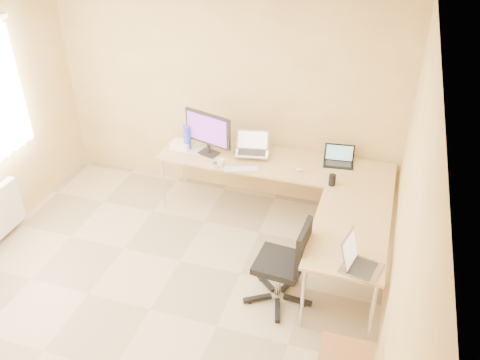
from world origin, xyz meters
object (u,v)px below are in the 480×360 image
(desk_return, at_px, (346,260))
(water_bottle, at_px, (187,137))
(office_chair, at_px, (279,259))
(desk_fan, at_px, (211,133))
(mug, at_px, (221,163))
(desk_main, at_px, (274,188))
(laptop_center, at_px, (252,144))
(keyboard, at_px, (241,169))
(laptop_black, at_px, (339,156))
(laptop_return, at_px, (363,258))
(monitor, at_px, (208,134))

(desk_return, bearing_deg, water_bottle, 154.55)
(office_chair, bearing_deg, desk_fan, 132.99)
(desk_return, relative_size, mug, 13.69)
(desk_main, bearing_deg, laptop_center, 179.15)
(keyboard, distance_m, mug, 0.24)
(office_chair, bearing_deg, laptop_black, 82.39)
(laptop_black, xyz_separation_m, office_chair, (-0.30, -1.47, -0.33))
(desk_main, height_order, laptop_center, laptop_center)
(laptop_center, bearing_deg, desk_main, -12.14)
(laptop_black, distance_m, mug, 1.32)
(laptop_black, relative_size, laptop_return, 0.90)
(mug, bearing_deg, laptop_center, 48.07)
(laptop_center, bearing_deg, desk_fan, 149.75)
(monitor, height_order, water_bottle, monitor)
(water_bottle, distance_m, laptop_return, 2.62)
(mug, bearing_deg, desk_main, 28.66)
(desk_return, height_order, laptop_black, laptop_black)
(laptop_center, relative_size, office_chair, 0.40)
(desk_main, xyz_separation_m, desk_fan, (-0.84, 0.20, 0.49))
(desk_main, distance_m, laptop_center, 0.60)
(desk_main, distance_m, desk_return, 1.40)
(laptop_center, bearing_deg, office_chair, -74.75)
(water_bottle, bearing_deg, keyboard, -19.30)
(mug, height_order, water_bottle, water_bottle)
(mug, bearing_deg, monitor, 134.88)
(desk_return, bearing_deg, desk_fan, 146.58)
(monitor, distance_m, water_bottle, 0.29)
(laptop_center, relative_size, desk_fan, 1.54)
(laptop_return, bearing_deg, laptop_center, 55.98)
(desk_return, xyz_separation_m, office_chair, (-0.58, -0.33, 0.14))
(monitor, bearing_deg, keyboard, -9.96)
(laptop_center, distance_m, laptop_return, 2.06)
(desk_main, height_order, keyboard, keyboard)
(desk_main, distance_m, mug, 0.74)
(office_chair, bearing_deg, mug, 136.27)
(water_bottle, bearing_deg, mug, -27.34)
(desk_fan, bearing_deg, laptop_black, 4.03)
(monitor, bearing_deg, mug, -28.95)
(laptop_black, xyz_separation_m, water_bottle, (-1.74, -0.18, 0.05))
(laptop_black, bearing_deg, desk_fan, 171.05)
(monitor, xyz_separation_m, keyboard, (0.47, -0.23, -0.25))
(monitor, xyz_separation_m, water_bottle, (-0.27, 0.03, -0.10))
(laptop_center, bearing_deg, laptop_return, -58.46)
(monitor, relative_size, laptop_black, 1.82)
(keyboard, height_order, mug, mug)
(water_bottle, height_order, laptop_return, water_bottle)
(monitor, distance_m, laptop_center, 0.51)
(keyboard, height_order, desk_fan, desk_fan)
(mug, xyz_separation_m, laptop_return, (1.67, -1.21, 0.08))
(desk_main, distance_m, water_bottle, 1.17)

